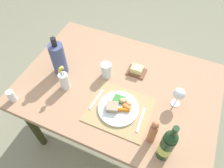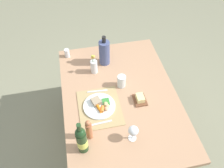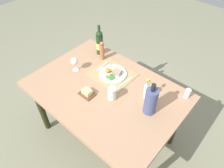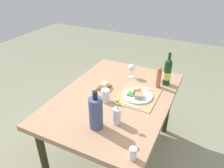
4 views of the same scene
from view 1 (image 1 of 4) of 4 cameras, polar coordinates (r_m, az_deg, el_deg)
The scene contains 14 objects.
ground_plane at distance 2.07m, azimuth 1.30°, elevation -12.48°, with size 8.00×8.00×0.00m, color gray.
dining_table at distance 1.50m, azimuth 1.76°, elevation -1.81°, with size 1.34×0.95×0.74m.
placemat at distance 1.32m, azimuth 2.08°, elevation -6.96°, with size 0.39×0.33×0.01m, color tan.
dinner_plate at distance 1.31m, azimuth 1.81°, elevation -6.36°, with size 0.26×0.26×0.05m.
fork at distance 1.36m, azimuth -4.26°, elevation -4.13°, with size 0.01×0.17×0.01m, color silver.
knife at distance 1.29m, azimuth 7.88°, elevation -9.61°, with size 0.01×0.18×0.01m, color silver.
flower_vase at distance 1.40m, azimuth -12.98°, elevation 1.00°, with size 0.06×0.06×0.21m.
pepper_mill at distance 1.16m, azimuth 11.10°, elevation -12.78°, with size 0.05×0.05×0.20m.
wine_bottle at distance 1.11m, azimuth 14.79°, elevation -15.89°, with size 0.07×0.07×0.32m.
water_tumbler at distance 1.44m, azimuth -1.57°, elevation 3.61°, with size 0.07×0.07×0.11m.
cooler_bottle at distance 1.46m, azimuth -14.42°, elevation 6.72°, with size 0.10×0.10×0.30m.
butter_dish at distance 1.49m, azimuth 6.76°, elevation 3.71°, with size 0.13×0.10×0.06m.
wine_glass at distance 1.32m, azimuth 17.86°, elevation -2.70°, with size 0.07×0.07×0.14m.
salt_shaker at distance 1.47m, azimuth -25.77°, elevation -2.94°, with size 0.05×0.05×0.09m, color white.
Camera 1 is at (0.31, -0.82, 1.87)m, focal length 33.44 mm.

